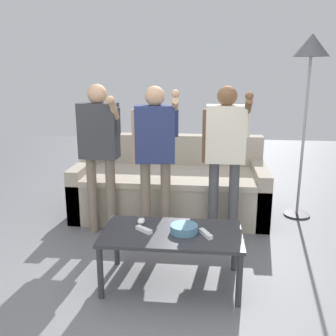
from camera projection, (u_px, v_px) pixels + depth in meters
ground_plane at (157, 273)px, 3.08m from camera, size 12.00×12.00×0.00m
couch at (171, 187)px, 4.30m from camera, size 2.04×0.96×0.82m
coffee_table at (172, 238)px, 2.84m from camera, size 1.02×0.55×0.42m
snack_bowl at (184, 229)px, 2.81m from camera, size 0.20×0.20×0.06m
game_remote_nunchuk at (141, 221)px, 2.97m from camera, size 0.06×0.09×0.05m
floor_lamp at (311, 59)px, 3.84m from camera, size 0.36×0.36×1.91m
player_left at (99, 142)px, 3.62m from camera, size 0.42×0.34×1.44m
player_center at (155, 145)px, 3.49m from camera, size 0.43×0.27×1.43m
player_right at (225, 146)px, 3.48m from camera, size 0.42×0.28×1.43m
game_remote_wand_near at (144, 230)px, 2.83m from camera, size 0.14×0.12×0.03m
game_remote_wand_far at (206, 234)px, 2.76m from camera, size 0.10×0.15×0.03m
game_remote_wand_spare at (183, 230)px, 2.82m from camera, size 0.04×0.17×0.03m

